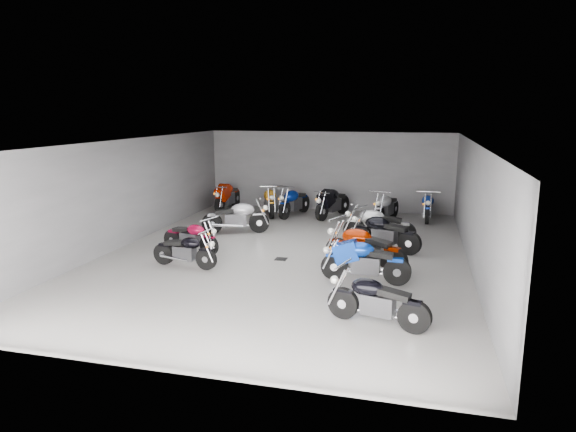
# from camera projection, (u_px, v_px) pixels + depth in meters

# --- Properties ---
(ground) EXTENTS (14.00, 14.00, 0.00)m
(ground) POSITION_uv_depth(u_px,v_px,m) (286.00, 254.00, 14.68)
(ground) COLOR gray
(ground) RESTS_ON ground
(wall_back) EXTENTS (10.00, 0.10, 3.20)m
(wall_back) POSITION_uv_depth(u_px,v_px,m) (329.00, 171.00, 21.00)
(wall_back) COLOR slate
(wall_back) RESTS_ON ground
(wall_left) EXTENTS (0.10, 14.00, 3.20)m
(wall_left) POSITION_uv_depth(u_px,v_px,m) (126.00, 192.00, 15.57)
(wall_left) COLOR slate
(wall_left) RESTS_ON ground
(wall_right) EXTENTS (0.10, 14.00, 3.20)m
(wall_right) POSITION_uv_depth(u_px,v_px,m) (474.00, 208.00, 13.14)
(wall_right) COLOR slate
(wall_right) RESTS_ON ground
(ceiling) EXTENTS (10.00, 14.00, 0.04)m
(ceiling) POSITION_uv_depth(u_px,v_px,m) (285.00, 141.00, 14.03)
(ceiling) COLOR black
(ceiling) RESTS_ON wall_back
(drain_grate) EXTENTS (0.32, 0.32, 0.01)m
(drain_grate) POSITION_uv_depth(u_px,v_px,m) (281.00, 259.00, 14.20)
(drain_grate) COLOR black
(drain_grate) RESTS_ON ground
(motorcycle_left_c) EXTENTS (1.88, 0.45, 0.83)m
(motorcycle_left_c) POSITION_uv_depth(u_px,v_px,m) (185.00, 250.00, 13.40)
(motorcycle_left_c) COLOR black
(motorcycle_left_c) RESTS_ON ground
(motorcycle_left_d) EXTENTS (1.91, 0.66, 0.86)m
(motorcycle_left_d) POSITION_uv_depth(u_px,v_px,m) (191.00, 237.00, 14.77)
(motorcycle_left_d) COLOR black
(motorcycle_left_d) RESTS_ON ground
(motorcycle_left_f) EXTENTS (2.17, 0.94, 1.00)m
(motorcycle_left_f) POSITION_uv_depth(u_px,v_px,m) (237.00, 217.00, 17.11)
(motorcycle_left_f) COLOR black
(motorcycle_left_f) RESTS_ON ground
(motorcycle_right_a) EXTENTS (2.01, 0.66, 0.90)m
(motorcycle_right_a) POSITION_uv_depth(u_px,v_px,m) (376.00, 301.00, 9.75)
(motorcycle_right_a) COLOR black
(motorcycle_right_a) RESTS_ON ground
(motorcycle_right_c) EXTENTS (2.15, 0.43, 0.95)m
(motorcycle_right_c) POSITION_uv_depth(u_px,v_px,m) (364.00, 261.00, 12.20)
(motorcycle_right_c) COLOR black
(motorcycle_right_c) RESTS_ON ground
(motorcycle_right_d) EXTENTS (2.22, 1.00, 1.02)m
(motorcycle_right_d) POSITION_uv_depth(u_px,v_px,m) (364.00, 248.00, 13.20)
(motorcycle_right_d) COLOR black
(motorcycle_right_d) RESTS_ON ground
(motorcycle_right_e) EXTENTS (2.14, 0.92, 0.98)m
(motorcycle_right_e) POSITION_uv_depth(u_px,v_px,m) (384.00, 233.00, 14.97)
(motorcycle_right_e) COLOR black
(motorcycle_right_e) RESTS_ON ground
(motorcycle_right_f) EXTENTS (2.27, 0.49, 1.00)m
(motorcycle_right_f) POSITION_uv_depth(u_px,v_px,m) (378.00, 225.00, 15.92)
(motorcycle_right_f) COLOR black
(motorcycle_right_f) RESTS_ON ground
(motorcycle_back_a) EXTENTS (0.48, 2.39, 1.05)m
(motorcycle_back_a) POSITION_uv_depth(u_px,v_px,m) (227.00, 196.00, 21.10)
(motorcycle_back_a) COLOR black
(motorcycle_back_a) RESTS_ON ground
(motorcycle_back_b) EXTENTS (1.00, 2.18, 1.01)m
(motorcycle_back_b) POSITION_uv_depth(u_px,v_px,m) (269.00, 201.00, 20.16)
(motorcycle_back_b) COLOR black
(motorcycle_back_b) RESTS_ON ground
(motorcycle_back_c) EXTENTS (0.74, 2.28, 1.02)m
(motorcycle_back_c) POSITION_uv_depth(u_px,v_px,m) (294.00, 202.00, 19.94)
(motorcycle_back_c) COLOR black
(motorcycle_back_c) RESTS_ON ground
(motorcycle_back_d) EXTENTS (0.97, 2.29, 1.05)m
(motorcycle_back_d) POSITION_uv_depth(u_px,v_px,m) (332.00, 203.00, 19.66)
(motorcycle_back_d) COLOR black
(motorcycle_back_d) RESTS_ON ground
(motorcycle_back_e) EXTENTS (0.76, 2.17, 0.98)m
(motorcycle_back_e) POSITION_uv_depth(u_px,v_px,m) (387.00, 207.00, 19.00)
(motorcycle_back_e) COLOR black
(motorcycle_back_e) RESTS_ON ground
(motorcycle_back_f) EXTENTS (0.43, 2.20, 0.97)m
(motorcycle_back_f) POSITION_uv_depth(u_px,v_px,m) (427.00, 206.00, 19.15)
(motorcycle_back_f) COLOR black
(motorcycle_back_f) RESTS_ON ground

